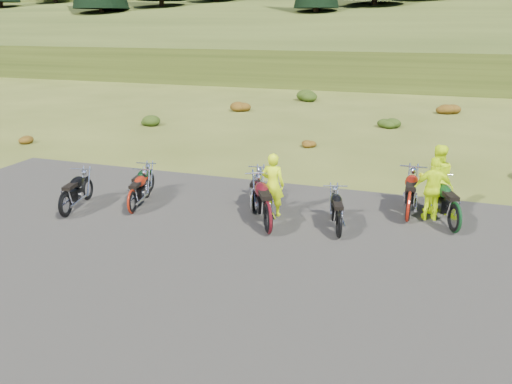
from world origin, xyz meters
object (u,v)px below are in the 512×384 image
(motorcycle_7, at_px, (452,233))
(motorcycle_3, at_px, (253,213))
(person_middle, at_px, (273,186))
(motorcycle_0, at_px, (67,218))

(motorcycle_7, bearing_deg, motorcycle_3, 73.33)
(motorcycle_7, bearing_deg, person_middle, 73.66)
(motorcycle_7, distance_m, person_middle, 4.68)
(motorcycle_0, height_order, motorcycle_7, motorcycle_7)
(motorcycle_7, bearing_deg, motorcycle_0, 82.76)
(motorcycle_7, xyz_separation_m, person_middle, (-4.59, -0.28, 0.86))
(motorcycle_0, relative_size, person_middle, 1.17)
(motorcycle_0, relative_size, motorcycle_7, 0.90)
(motorcycle_0, xyz_separation_m, motorcycle_7, (9.78, 2.19, 0.00))
(motorcycle_0, xyz_separation_m, motorcycle_3, (4.63, 1.90, 0.00))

